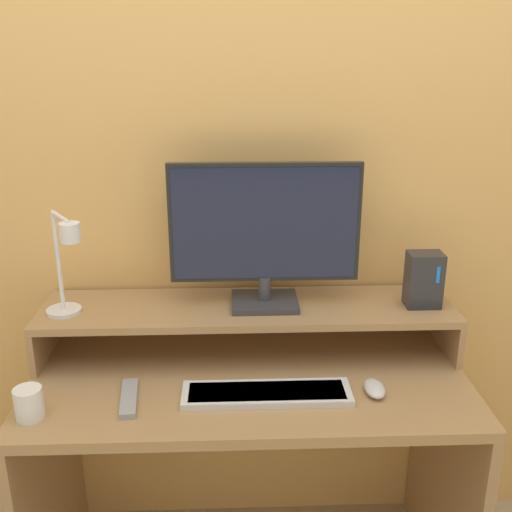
# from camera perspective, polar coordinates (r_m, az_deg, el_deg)

# --- Properties ---
(wall_back) EXTENTS (6.00, 0.05, 2.50)m
(wall_back) POSITION_cam_1_polar(r_m,az_deg,el_deg) (1.84, -1.00, 8.08)
(wall_back) COLOR #E5AD60
(wall_back) RESTS_ON ground_plane
(desk) EXTENTS (1.22, 0.58, 0.73)m
(desk) POSITION_cam_1_polar(r_m,az_deg,el_deg) (1.83, -0.62, -17.01)
(desk) COLOR #A87F51
(desk) RESTS_ON ground_plane
(monitor_shelf) EXTENTS (1.22, 0.28, 0.15)m
(monitor_shelf) POSITION_cam_1_polar(r_m,az_deg,el_deg) (1.79, -0.80, -5.36)
(monitor_shelf) COLOR #A87F51
(monitor_shelf) RESTS_ON desk
(monitor) EXTENTS (0.55, 0.16, 0.43)m
(monitor) POSITION_cam_1_polar(r_m,az_deg,el_deg) (1.71, 0.85, 2.35)
(monitor) COLOR #38383D
(monitor) RESTS_ON monitor_shelf
(desk_lamp) EXTENTS (0.15, 0.19, 0.31)m
(desk_lamp) POSITION_cam_1_polar(r_m,az_deg,el_deg) (1.71, -17.68, -0.89)
(desk_lamp) COLOR silver
(desk_lamp) RESTS_ON monitor_shelf
(router_dock) EXTENTS (0.10, 0.07, 0.16)m
(router_dock) POSITION_cam_1_polar(r_m,az_deg,el_deg) (1.82, 15.68, -2.18)
(router_dock) COLOR #28282D
(router_dock) RESTS_ON monitor_shelf
(keyboard) EXTENTS (0.45, 0.12, 0.02)m
(keyboard) POSITION_cam_1_polar(r_m,az_deg,el_deg) (1.62, 1.04, -12.94)
(keyboard) COLOR silver
(keyboard) RESTS_ON desk
(mouse) EXTENTS (0.05, 0.09, 0.03)m
(mouse) POSITION_cam_1_polar(r_m,az_deg,el_deg) (1.66, 11.23, -12.27)
(mouse) COLOR silver
(mouse) RESTS_ON desk
(remote_control) EXTENTS (0.06, 0.18, 0.02)m
(remote_control) POSITION_cam_1_polar(r_m,az_deg,el_deg) (1.64, -12.00, -13.10)
(remote_control) COLOR #99999E
(remote_control) RESTS_ON desk
(mug) EXTENTS (0.07, 0.07, 0.08)m
(mug) POSITION_cam_1_polar(r_m,az_deg,el_deg) (1.63, -20.82, -12.98)
(mug) COLOR white
(mug) RESTS_ON desk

